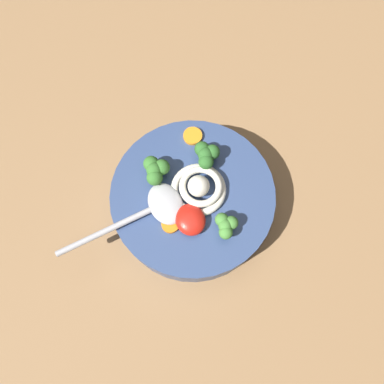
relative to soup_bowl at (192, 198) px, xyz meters
The scene contains 10 objects.
table_slab 5.13cm from the soup_bowl, 111.12° to the left, with size 135.36×135.36×4.19cm, color #936D47.
soup_bowl is the anchor object (origin of this frame).
noodle_pile 3.96cm from the soup_bowl, 103.23° to the right, with size 8.19×8.03×3.29cm.
soup_spoon 6.41cm from the soup_bowl, 91.02° to the left, with size 6.08×17.26×1.60cm.
chili_sauce_dollop 5.57cm from the soup_bowl, 151.44° to the left, with size 4.30×3.87×1.93cm, color red.
broccoli_floret_front 6.93cm from the soup_bowl, 48.16° to the right, with size 4.02×3.46×3.18cm.
broccoli_floret_far 7.23cm from the soup_bowl, 38.02° to the left, with size 4.16×3.58×3.29cm.
broccoli_floret_beside_noodles 7.96cm from the soup_bowl, 165.03° to the right, with size 3.46×2.97×2.73cm.
carrot_slice_left 6.13cm from the soup_bowl, 122.70° to the left, with size 2.37×2.37×0.56cm, color orange.
carrot_slice_near_spoon 8.85cm from the soup_bowl, 26.23° to the right, with size 2.69×2.69×0.54cm, color orange.
Camera 1 is at (-13.54, 6.04, 54.52)cm, focal length 32.76 mm.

